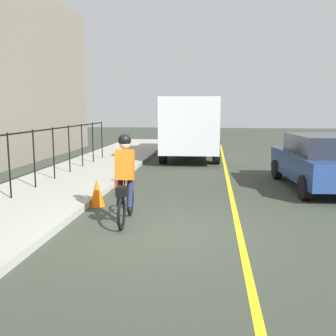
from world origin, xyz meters
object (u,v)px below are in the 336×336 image
Objects in this scene: box_truck_background at (191,125)px; traffic_cone_near at (121,177)px; patrol_sedan at (320,161)px; traffic_cone_far at (97,193)px; cyclist_lead at (125,179)px.

box_truck_background reaches higher than traffic_cone_near.
patrol_sedan is 6.43m from traffic_cone_far.
box_truck_background is 9.48m from traffic_cone_far.
patrol_sedan is (3.97, -4.83, -0.09)m from cyclist_lead.
box_truck_background is 7.28m from traffic_cone_near.
patrol_sedan is 7.15× the size of traffic_cone_near.
patrol_sedan is at bearing -149.73° from box_truck_background.
traffic_cone_near is 2.27m from traffic_cone_far.
patrol_sedan is at bearing -86.04° from traffic_cone_near.
box_truck_background reaches higher than patrol_sedan.
box_truck_background is at bearing -13.62° from traffic_cone_near.
traffic_cone_near is (3.57, 0.96, -0.59)m from cyclist_lead.
cyclist_lead is 1.73m from traffic_cone_far.
patrol_sedan is 6.94× the size of traffic_cone_far.
cyclist_lead is at bearing -142.50° from traffic_cone_far.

